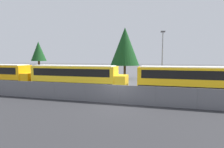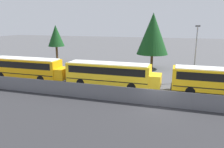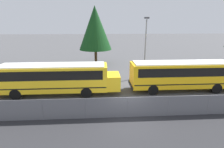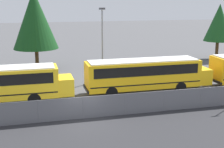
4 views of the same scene
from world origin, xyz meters
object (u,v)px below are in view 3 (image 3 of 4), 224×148
school_bus_1 (56,77)px  light_pole (145,45)px  tree_0 (95,28)px  school_bus_2 (184,73)px

school_bus_1 → light_pole: light_pole is taller
school_bus_1 → tree_0: (3.51, 12.98, 4.19)m
school_bus_2 → school_bus_1: bearing=-178.6°
tree_0 → school_bus_2: bearing=-53.3°
light_pole → tree_0: 10.09m
school_bus_2 → light_pole: 6.39m
light_pole → tree_0: size_ratio=0.79×
school_bus_1 → light_pole: (10.08, 5.55, 2.32)m
school_bus_1 → tree_0: size_ratio=1.24×
school_bus_2 → tree_0: size_ratio=1.24×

